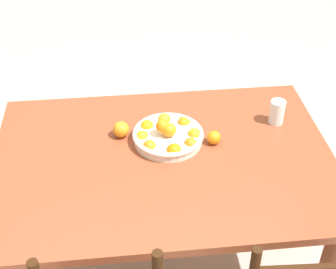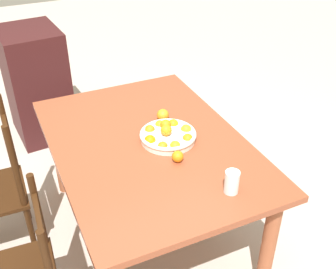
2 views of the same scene
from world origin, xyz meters
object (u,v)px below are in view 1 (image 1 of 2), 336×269
orange_loose_1 (121,129)px  drinking_glass (277,112)px  orange_loose_0 (214,138)px  dining_table (164,174)px  fruit_bowl (168,136)px

orange_loose_1 → drinking_glass: (-0.78, -0.03, 0.02)m
orange_loose_0 → dining_table: bearing=17.3°
dining_table → orange_loose_1: size_ratio=19.80×
orange_loose_0 → drinking_glass: bearing=-158.3°
fruit_bowl → drinking_glass: size_ratio=2.74×
fruit_bowl → orange_loose_1: bearing=-16.5°
dining_table → drinking_glass: size_ratio=12.65×
dining_table → orange_loose_0: 0.29m
fruit_bowl → orange_loose_0: (-0.22, 0.04, -0.00)m
fruit_bowl → orange_loose_1: (0.22, -0.07, 0.01)m
orange_loose_1 → orange_loose_0: bearing=166.6°
drinking_glass → fruit_bowl: bearing=9.9°
orange_loose_0 → drinking_glass: 0.37m
fruit_bowl → orange_loose_0: 0.22m
fruit_bowl → drinking_glass: fruit_bowl is taller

